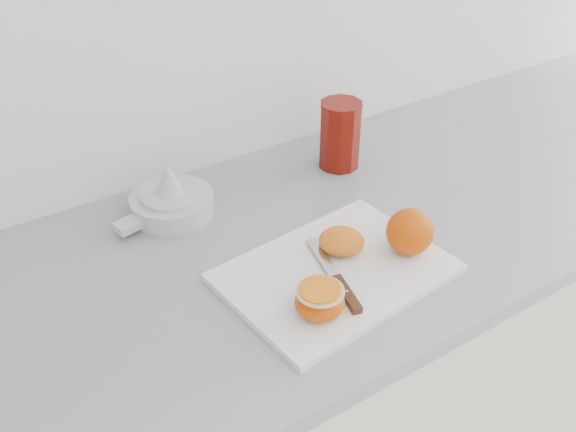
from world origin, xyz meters
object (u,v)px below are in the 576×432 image
(citrus_juicer, at_px, (171,201))
(red_tumbler, at_px, (340,137))
(counter, at_px, (299,403))
(half_orange, at_px, (320,301))
(cutting_board, at_px, (335,273))

(citrus_juicer, bearing_deg, red_tumbler, -4.04)
(counter, bearing_deg, half_orange, -116.91)
(red_tumbler, bearing_deg, counter, -141.62)
(citrus_juicer, bearing_deg, cutting_board, -64.71)
(red_tumbler, bearing_deg, half_orange, -130.51)
(red_tumbler, bearing_deg, cutting_board, -127.74)
(counter, distance_m, half_orange, 0.52)
(counter, relative_size, red_tumbler, 18.27)
(counter, height_order, citrus_juicer, citrus_juicer)
(counter, xyz_separation_m, citrus_juicer, (-0.16, 0.18, 0.47))
(cutting_board, height_order, red_tumbler, red_tumbler)
(counter, distance_m, cutting_board, 0.47)
(cutting_board, bearing_deg, red_tumbler, 52.26)
(half_orange, relative_size, red_tumbler, 0.53)
(counter, height_order, half_orange, half_orange)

